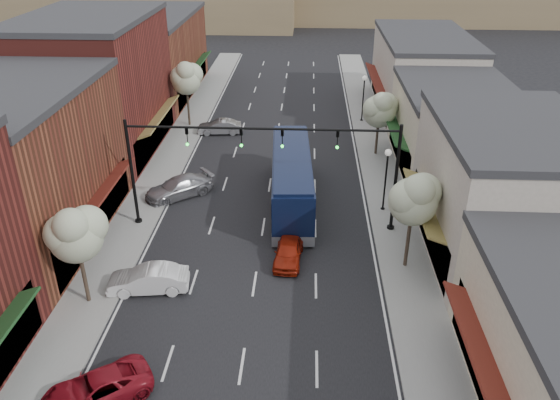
# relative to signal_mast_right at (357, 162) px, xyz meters

# --- Properties ---
(ground) EXTENTS (160.00, 160.00, 0.00)m
(ground) POSITION_rel_signal_mast_right_xyz_m (-5.62, -8.00, -4.62)
(ground) COLOR black
(ground) RESTS_ON ground
(sidewalk_left) EXTENTS (2.80, 73.00, 0.15)m
(sidewalk_left) POSITION_rel_signal_mast_right_xyz_m (-14.02, 10.50, -4.55)
(sidewalk_left) COLOR gray
(sidewalk_left) RESTS_ON ground
(sidewalk_right) EXTENTS (2.80, 73.00, 0.15)m
(sidewalk_right) POSITION_rel_signal_mast_right_xyz_m (2.78, 10.50, -4.55)
(sidewalk_right) COLOR gray
(sidewalk_right) RESTS_ON ground
(curb_left) EXTENTS (0.25, 73.00, 0.17)m
(curb_left) POSITION_rel_signal_mast_right_xyz_m (-12.62, 10.50, -4.55)
(curb_left) COLOR gray
(curb_left) RESTS_ON ground
(curb_right) EXTENTS (0.25, 73.00, 0.17)m
(curb_right) POSITION_rel_signal_mast_right_xyz_m (1.38, 10.50, -4.55)
(curb_right) COLOR gray
(curb_right) RESTS_ON ground
(bldg_left_midnear) EXTENTS (10.14, 14.10, 9.40)m
(bldg_left_midnear) POSITION_rel_signal_mast_right_xyz_m (-19.85, -2.00, 0.03)
(bldg_left_midnear) COLOR brown
(bldg_left_midnear) RESTS_ON ground
(bldg_left_midfar) EXTENTS (10.14, 14.10, 10.90)m
(bldg_left_midfar) POSITION_rel_signal_mast_right_xyz_m (-19.86, 12.00, 0.78)
(bldg_left_midfar) COLOR maroon
(bldg_left_midfar) RESTS_ON ground
(bldg_left_far) EXTENTS (10.14, 18.10, 8.40)m
(bldg_left_far) POSITION_rel_signal_mast_right_xyz_m (-19.84, 28.00, -0.46)
(bldg_left_far) COLOR brown
(bldg_left_far) RESTS_ON ground
(bldg_right_midnear) EXTENTS (9.14, 12.10, 7.90)m
(bldg_right_midnear) POSITION_rel_signal_mast_right_xyz_m (8.10, -2.00, -0.72)
(bldg_right_midnear) COLOR #BCAFA1
(bldg_right_midnear) RESTS_ON ground
(bldg_right_midfar) EXTENTS (9.14, 12.10, 6.40)m
(bldg_right_midfar) POSITION_rel_signal_mast_right_xyz_m (8.08, 10.00, -1.46)
(bldg_right_midfar) COLOR beige
(bldg_right_midfar) RESTS_ON ground
(bldg_right_far) EXTENTS (9.14, 16.10, 7.40)m
(bldg_right_far) POSITION_rel_signal_mast_right_xyz_m (8.09, 24.00, -0.96)
(bldg_right_far) COLOR #BCAFA1
(bldg_right_far) RESTS_ON ground
(hill_near) EXTENTS (50.00, 20.00, 8.00)m
(hill_near) POSITION_rel_signal_mast_right_xyz_m (-30.62, 70.00, -0.62)
(hill_near) COLOR #7A6647
(hill_near) RESTS_ON ground
(signal_mast_right) EXTENTS (8.22, 0.46, 7.00)m
(signal_mast_right) POSITION_rel_signal_mast_right_xyz_m (0.00, 0.00, 0.00)
(signal_mast_right) COLOR black
(signal_mast_right) RESTS_ON ground
(signal_mast_left) EXTENTS (8.22, 0.46, 7.00)m
(signal_mast_left) POSITION_rel_signal_mast_right_xyz_m (-11.24, 0.00, 0.00)
(signal_mast_left) COLOR black
(signal_mast_left) RESTS_ON ground
(tree_right_near) EXTENTS (2.85, 2.65, 5.95)m
(tree_right_near) POSITION_rel_signal_mast_right_xyz_m (2.73, -4.05, -0.17)
(tree_right_near) COLOR #47382B
(tree_right_near) RESTS_ON ground
(tree_right_far) EXTENTS (2.85, 2.65, 5.43)m
(tree_right_far) POSITION_rel_signal_mast_right_xyz_m (2.73, 11.95, -0.63)
(tree_right_far) COLOR #47382B
(tree_right_far) RESTS_ON ground
(tree_left_near) EXTENTS (2.85, 2.65, 5.69)m
(tree_left_near) POSITION_rel_signal_mast_right_xyz_m (-13.87, -8.05, -0.40)
(tree_left_near) COLOR #47382B
(tree_left_near) RESTS_ON ground
(tree_left_far) EXTENTS (2.85, 2.65, 6.13)m
(tree_left_far) POSITION_rel_signal_mast_right_xyz_m (-13.87, 17.95, -0.02)
(tree_left_far) COLOR #47382B
(tree_left_far) RESTS_ON ground
(lamp_post_near) EXTENTS (0.44, 0.44, 4.44)m
(lamp_post_near) POSITION_rel_signal_mast_right_xyz_m (2.18, 2.50, -1.62)
(lamp_post_near) COLOR black
(lamp_post_near) RESTS_ON ground
(lamp_post_far) EXTENTS (0.44, 0.44, 4.44)m
(lamp_post_far) POSITION_rel_signal_mast_right_xyz_m (2.18, 20.00, -1.62)
(lamp_post_far) COLOR black
(lamp_post_far) RESTS_ON ground
(coach_bus) EXTENTS (3.15, 11.78, 3.57)m
(coach_bus) POSITION_rel_signal_mast_right_xyz_m (-3.95, 3.26, -2.76)
(coach_bus) COLOR black
(coach_bus) RESTS_ON ground
(red_hatchback) EXTENTS (1.78, 3.83, 1.27)m
(red_hatchback) POSITION_rel_signal_mast_right_xyz_m (-3.88, -3.68, -3.99)
(red_hatchback) COLOR maroon
(red_hatchback) RESTS_ON ground
(parked_car_a) EXTENTS (4.83, 4.21, 1.24)m
(parked_car_a) POSITION_rel_signal_mast_right_xyz_m (-11.27, -14.21, -4.00)
(parked_car_a) COLOR maroon
(parked_car_a) RESTS_ON ground
(parked_car_b) EXTENTS (4.35, 1.99, 1.38)m
(parked_car_b) POSITION_rel_signal_mast_right_xyz_m (-11.10, -6.83, -3.93)
(parked_car_b) COLOR white
(parked_car_b) RESTS_ON ground
(parked_car_c) EXTENTS (5.04, 4.53, 1.41)m
(parked_car_c) POSITION_rel_signal_mast_right_xyz_m (-11.82, 3.89, -3.92)
(parked_car_c) COLOR #9A999F
(parked_car_c) RESTS_ON ground
(parked_car_e) EXTENTS (4.01, 1.75, 1.28)m
(parked_car_e) POSITION_rel_signal_mast_right_xyz_m (-10.82, 16.17, -3.98)
(parked_car_e) COLOR gray
(parked_car_e) RESTS_ON ground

